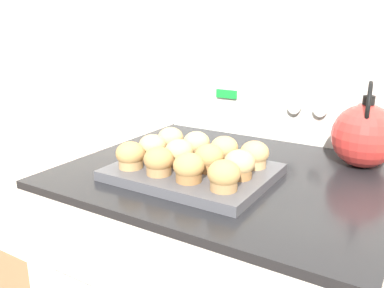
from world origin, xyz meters
TOP-DOWN VIEW (x-y plane):
  - wall_back at (0.00, 0.71)m, footprint 8.00×0.05m
  - control_panel at (0.00, 0.66)m, footprint 0.73×0.07m
  - muffin_pan at (-0.05, 0.25)m, footprint 0.35×0.27m
  - muffin_r0_c0 at (-0.17, 0.17)m, footprint 0.06×0.06m
  - muffin_r0_c1 at (-0.09, 0.17)m, footprint 0.06×0.06m
  - muffin_r0_c2 at (-0.02, 0.17)m, footprint 0.06×0.06m
  - muffin_r0_c3 at (0.07, 0.17)m, footprint 0.06×0.06m
  - muffin_r1_c0 at (-0.16, 0.25)m, footprint 0.06×0.06m
  - muffin_r1_c1 at (-0.09, 0.25)m, footprint 0.06×0.06m
  - muffin_r1_c2 at (-0.01, 0.25)m, footprint 0.06×0.06m
  - muffin_r1_c3 at (0.06, 0.25)m, footprint 0.06×0.06m
  - muffin_r2_c0 at (-0.17, 0.33)m, footprint 0.06×0.06m
  - muffin_r2_c1 at (-0.09, 0.33)m, footprint 0.06×0.06m
  - muffin_r2_c2 at (-0.01, 0.32)m, footprint 0.06×0.06m
  - muffin_r2_c3 at (0.06, 0.32)m, footprint 0.06×0.06m
  - tea_kettle at (0.26, 0.52)m, footprint 0.15×0.18m

SIDE VIEW (x-z plane):
  - muffin_pan at x=-0.05m, z-range 0.92..0.94m
  - muffin_r0_c0 at x=-0.17m, z-range 0.94..1.00m
  - muffin_r0_c1 at x=-0.09m, z-range 0.94..1.00m
  - muffin_r0_c2 at x=-0.02m, z-range 0.94..1.00m
  - muffin_r0_c3 at x=0.07m, z-range 0.94..1.00m
  - muffin_r1_c0 at x=-0.16m, z-range 0.94..1.00m
  - muffin_r1_c1 at x=-0.09m, z-range 0.94..1.00m
  - muffin_r1_c2 at x=-0.01m, z-range 0.94..1.00m
  - muffin_r1_c3 at x=0.06m, z-range 0.94..1.00m
  - muffin_r2_c0 at x=-0.17m, z-range 0.94..1.00m
  - muffin_r2_c1 at x=-0.09m, z-range 0.94..1.00m
  - muffin_r2_c2 at x=-0.01m, z-range 0.94..1.00m
  - muffin_r2_c3 at x=0.06m, z-range 0.94..1.00m
  - tea_kettle at x=0.26m, z-range 0.89..1.10m
  - control_panel at x=0.00m, z-range 0.92..1.13m
  - wall_back at x=0.00m, z-range 0.00..2.40m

